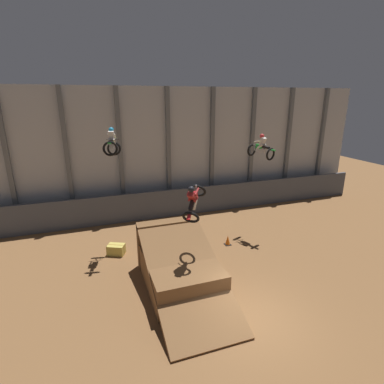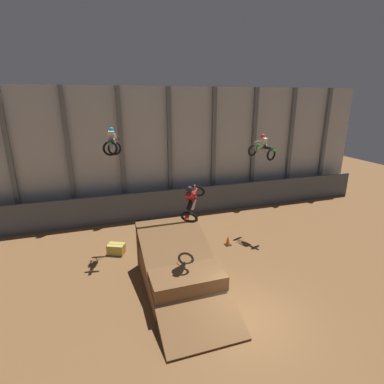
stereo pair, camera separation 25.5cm
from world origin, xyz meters
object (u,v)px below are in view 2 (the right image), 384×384
at_px(traffic_cone_near_ramp, 228,241).
at_px(hay_bale_trackside, 116,249).
at_px(rider_bike_center_air, 192,201).
at_px(rider_bike_right_air, 262,148).
at_px(rider_bike_left_air, 112,144).
at_px(dirt_ramp, 177,266).

distance_m(traffic_cone_near_ramp, hay_bale_trackside, 6.37).
xyz_separation_m(rider_bike_center_air, rider_bike_right_air, (5.66, 4.08, 1.27)).
height_order(rider_bike_left_air, traffic_cone_near_ramp, rider_bike_left_air).
distance_m(rider_bike_right_air, traffic_cone_near_ramp, 5.75).
bearing_deg(rider_bike_left_air, dirt_ramp, -49.08).
distance_m(dirt_ramp, rider_bike_left_air, 6.95).
relative_size(rider_bike_left_air, rider_bike_right_air, 0.99).
bearing_deg(rider_bike_center_air, traffic_cone_near_ramp, 79.16).
bearing_deg(dirt_ramp, hay_bale_trackside, 124.16).
height_order(dirt_ramp, rider_bike_left_air, rider_bike_left_air).
bearing_deg(rider_bike_left_air, hay_bale_trackside, -110.92).
relative_size(rider_bike_center_air, hay_bale_trackside, 1.66).
height_order(rider_bike_right_air, traffic_cone_near_ramp, rider_bike_right_air).
bearing_deg(rider_bike_left_air, rider_bike_right_air, 8.73).
xyz_separation_m(dirt_ramp, rider_bike_right_air, (6.20, 3.57, 4.58)).
bearing_deg(dirt_ramp, rider_bike_center_air, -43.12).
xyz_separation_m(dirt_ramp, rider_bike_left_air, (-2.23, 4.06, 5.17)).
bearing_deg(dirt_ramp, rider_bike_right_air, 29.89).
relative_size(rider_bike_left_air, rider_bike_center_air, 1.01).
xyz_separation_m(traffic_cone_near_ramp, hay_bale_trackside, (-6.29, 1.01, -0.00)).
relative_size(dirt_ramp, rider_bike_right_air, 3.52).
height_order(dirt_ramp, traffic_cone_near_ramp, dirt_ramp).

